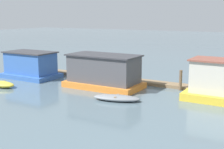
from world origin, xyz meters
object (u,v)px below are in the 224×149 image
houseboat_yellow (220,82)px  mooring_post_far_right (77,72)px  houseboat_orange (104,72)px  dinghy_yellow (0,84)px  dinghy_grey (117,98)px  mooring_post_far_left (181,80)px  houseboat_blue (31,65)px

houseboat_yellow → mooring_post_far_right: 15.14m
houseboat_orange → houseboat_yellow: (10.12, 0.90, 0.01)m
houseboat_yellow → dinghy_yellow: bearing=-163.2°
dinghy_grey → mooring_post_far_left: 6.68m
houseboat_blue → dinghy_yellow: (0.73, -4.72, -1.04)m
dinghy_grey → mooring_post_far_right: (-8.19, 5.82, 0.37)m
dinghy_yellow → dinghy_grey: bearing=6.6°
houseboat_orange → mooring_post_far_left: 6.95m
houseboat_blue → mooring_post_far_right: size_ratio=4.88×
dinghy_yellow → houseboat_orange: bearing=29.2°
houseboat_blue → mooring_post_far_right: (4.27, 2.46, -0.71)m
houseboat_blue → dinghy_yellow: size_ratio=1.76×
houseboat_yellow → mooring_post_far_right: houseboat_yellow is taller
houseboat_blue → houseboat_yellow: bearing=2.7°
mooring_post_far_left → mooring_post_far_right: size_ratio=1.53×
houseboat_orange → mooring_post_far_left: bearing=20.7°
houseboat_yellow → mooring_post_far_right: (-15.03, 1.55, -0.87)m
dinghy_yellow → mooring_post_far_right: (3.55, 7.18, 0.33)m
dinghy_yellow → mooring_post_far_left: mooring_post_far_left is taller
houseboat_blue → mooring_post_far_right: houseboat_blue is taller
dinghy_yellow → mooring_post_far_right: size_ratio=2.78×
houseboat_blue → houseboat_orange: houseboat_orange is taller
houseboat_yellow → mooring_post_far_left: houseboat_yellow is taller
houseboat_yellow → dinghy_grey: bearing=-148.1°
mooring_post_far_right → dinghy_yellow: bearing=-116.3°
houseboat_blue → houseboat_yellow: houseboat_yellow is taller
dinghy_yellow → mooring_post_far_right: mooring_post_far_right is taller
dinghy_yellow → dinghy_grey: size_ratio=0.85×
houseboat_blue → mooring_post_far_left: size_ratio=3.20×
houseboat_yellow → dinghy_grey: (-6.84, -4.26, -1.24)m
dinghy_grey → mooring_post_far_right: bearing=144.6°
mooring_post_far_left → houseboat_yellow: bearing=-23.1°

